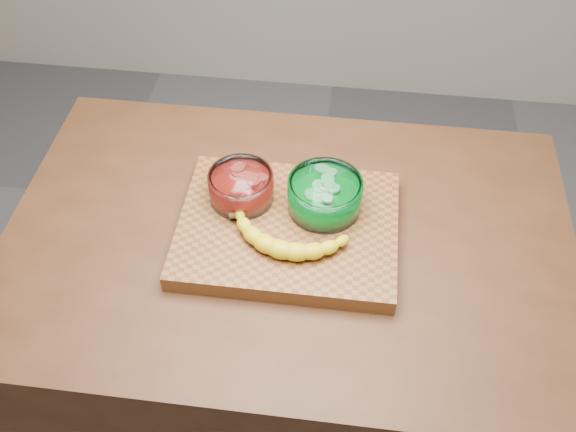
# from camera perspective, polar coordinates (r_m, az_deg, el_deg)

# --- Properties ---
(ground) EXTENTS (3.50, 3.50, 0.00)m
(ground) POSITION_cam_1_polar(r_m,az_deg,el_deg) (2.12, 0.00, -17.70)
(ground) COLOR #59595E
(ground) RESTS_ON ground
(counter) EXTENTS (1.20, 0.80, 0.90)m
(counter) POSITION_cam_1_polar(r_m,az_deg,el_deg) (1.72, 0.00, -11.49)
(counter) COLOR #472715
(counter) RESTS_ON ground
(cutting_board) EXTENTS (0.45, 0.35, 0.04)m
(cutting_board) POSITION_cam_1_polar(r_m,az_deg,el_deg) (1.33, 0.00, -1.15)
(cutting_board) COLOR brown
(cutting_board) RESTS_ON counter
(bowl_red) EXTENTS (0.14, 0.14, 0.06)m
(bowl_red) POSITION_cam_1_polar(r_m,az_deg,el_deg) (1.35, -4.19, 2.61)
(bowl_red) COLOR white
(bowl_red) RESTS_ON cutting_board
(bowl_green) EXTENTS (0.15, 0.15, 0.07)m
(bowl_green) POSITION_cam_1_polar(r_m,az_deg,el_deg) (1.32, 3.28, 1.85)
(bowl_green) COLOR white
(bowl_green) RESTS_ON cutting_board
(banana) EXTENTS (0.27, 0.15, 0.04)m
(banana) POSITION_cam_1_polar(r_m,az_deg,el_deg) (1.27, 0.06, -1.68)
(banana) COLOR gold
(banana) RESTS_ON cutting_board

